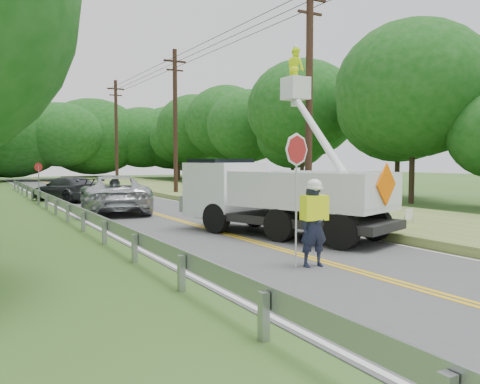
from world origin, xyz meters
TOP-DOWN VIEW (x-y plane):
  - ground at (0.00, 0.00)m, footprint 140.00×140.00m
  - road at (0.00, 14.00)m, footprint 7.20×96.00m
  - guardrail at (-4.02, 14.91)m, footprint 0.18×48.00m
  - utility_poles at (5.00, 17.02)m, footprint 1.60×43.30m
  - tall_grass_verge at (7.10, 14.00)m, footprint 7.00×96.00m
  - treeline_right at (15.60, 26.18)m, footprint 10.58×52.69m
  - treeline_horizon at (-0.75, 56.24)m, footprint 57.05×14.38m
  - flagger at (-0.58, 1.43)m, footprint 1.19×0.56m
  - bucket_truck at (1.38, 6.81)m, footprint 5.63×7.68m
  - suv_silver at (-1.50, 15.71)m, footprint 3.97×6.76m
  - suv_darkgrey at (-2.33, 23.33)m, footprint 3.93×5.49m
  - stop_sign_permanent at (-4.09, 21.82)m, footprint 0.47×0.23m
  - yard_sign at (5.93, 4.40)m, footprint 0.54×0.18m

SIDE VIEW (x-z plane):
  - ground at x=0.00m, z-range 0.00..0.00m
  - road at x=0.00m, z-range 0.00..0.02m
  - tall_grass_verge at x=7.10m, z-range 0.00..0.30m
  - guardrail at x=-4.02m, z-range 0.17..0.94m
  - yard_sign at x=5.93m, z-range 0.18..0.99m
  - suv_darkgrey at x=-2.33m, z-range 0.02..1.50m
  - suv_silver at x=-1.50m, z-range 0.02..1.79m
  - flagger at x=-0.58m, z-range -0.43..2.70m
  - stop_sign_permanent at x=-4.09m, z-range 0.37..2.73m
  - bucket_truck at x=1.38m, z-range -1.93..5.15m
  - utility_poles at x=5.00m, z-range 0.27..10.27m
  - treeline_horizon at x=-0.75m, z-range -0.12..11.12m
  - treeline_right at x=15.60m, z-range 0.68..11.14m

